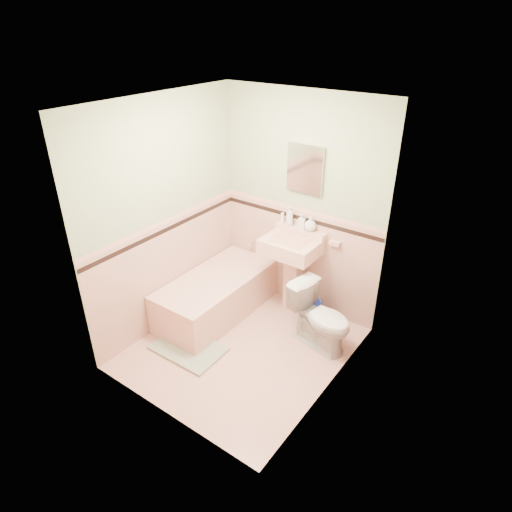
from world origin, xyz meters
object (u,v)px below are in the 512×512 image
Objects in this scene: toilet at (321,317)px; shoe at (189,344)px; bathtub at (216,296)px; soap_bottle_mid at (302,221)px; bucket at (310,312)px; soap_bottle_left at (290,216)px; medicine_cabinet at (305,169)px; soap_bottle_right at (310,224)px; sink at (290,276)px.

shoe is at bearing 140.36° from toilet.
bathtub is 8.78× the size of soap_bottle_mid.
bathtub is at bearing -154.04° from bucket.
bucket is at bearing -26.84° from soap_bottle_left.
soap_bottle_left is at bearing 153.16° from bucket.
medicine_cabinet is 0.60m from soap_bottle_right.
toilet is at bearing 61.66° from shoe.
soap_bottle_left is 1.29× the size of soap_bottle_mid.
medicine_cabinet is 0.59m from soap_bottle_mid.
bucket is at bearing -37.65° from soap_bottle_mid.
bucket is at bearing -40.42° from medicine_cabinet.
soap_bottle_right is (0.11, 0.00, -0.00)m from soap_bottle_mid.
bathtub is at bearing -142.07° from sink.
bucket is (0.31, -0.26, -1.56)m from medicine_cabinet.
soap_bottle_left is 1.19m from toilet.
medicine_cabinet reaches higher than toilet.
soap_bottle_left reaches higher than soap_bottle_mid.
bathtub is 1.78m from medicine_cabinet.
toilet reaches higher than bucket.
toilet is (0.58, -0.51, -0.76)m from soap_bottle_mid.
soap_bottle_left is at bearing 180.00° from soap_bottle_mid.
medicine_cabinet is at bearing 90.00° from sink.
shoe is (-0.81, -1.16, -0.08)m from bucket.
bucket reaches higher than shoe.
soap_bottle_left is (-0.15, 0.18, 0.66)m from sink.
sink reaches higher than bathtub.
soap_bottle_mid is 0.61× the size of bucket.
bucket is (0.99, 0.48, -0.09)m from bathtub.
soap_bottle_right is 0.61× the size of bucket.
soap_bottle_left is at bearing 129.68° from sink.
bucket is at bearing 77.91° from shoe.
toilet is at bearing -47.44° from soap_bottle_right.
medicine_cabinet is at bearing 139.58° from bucket.
sink is 1.85× the size of medicine_cabinet.
medicine_cabinet is at bearing 47.42° from bathtub.
medicine_cabinet is 0.59m from soap_bottle_left.
bathtub reaches higher than bucket.
soap_bottle_left is (0.53, 0.71, 0.91)m from bathtub.
soap_bottle_right is (0.12, 0.18, 0.63)m from sink.
bathtub is 0.72m from shoe.
shoe is at bearing -124.95° from bucket.
toilet is 0.45m from bucket.
medicine_cabinet is 1.57m from toilet.
soap_bottle_mid reaches higher than toilet.
medicine_cabinet reaches higher than sink.
bathtub is at bearing 127.55° from shoe.
soap_bottle_left is at bearing 180.00° from soap_bottle_right.
shoe is (-1.09, -0.88, -0.29)m from toilet.
sink is 7.23× the size of shoe.
bucket is at bearing -50.97° from soap_bottle_right.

